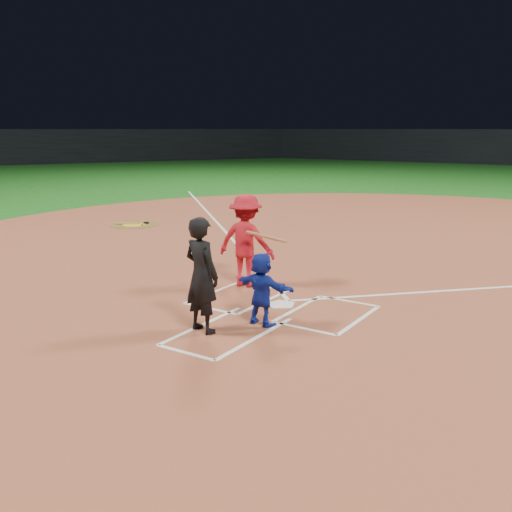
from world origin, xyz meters
The scene contains 13 objects.
ground centered at (0.00, 0.00, 0.00)m, with size 120.00×120.00×0.00m, color #155517.
home_plate_dirt centered at (0.00, 6.00, 0.01)m, with size 28.00×28.00×0.01m, color brown.
stadium_wall_left centered at (-42.00, 24.00, 1.60)m, with size 1.20×60.00×3.20m, color black.
home_plate centered at (0.00, 0.00, 0.02)m, with size 0.60×0.60×0.02m, color white.
on_deck_circle centered at (-8.92, 5.15, 0.02)m, with size 1.70×1.70×0.01m, color brown.
on_deck_logo centered at (-8.92, 5.15, 0.02)m, with size 0.80×0.80×0.00m, color yellow.
on_deck_bat_a centered at (-8.77, 5.40, 0.05)m, with size 0.06×0.06×0.84m, color #9D6539.
on_deck_bat_b centered at (-9.12, 5.05, 0.05)m, with size 0.06×0.06×0.84m, color #A0753A.
bat_weight_donut centered at (-8.72, 5.55, 0.05)m, with size 0.19×0.19×0.05m, color black.
catcher centered at (0.28, -1.12, 0.64)m, with size 1.16×0.37×1.25m, color #1327A0.
umpire centered at (-0.37, -1.91, 0.96)m, with size 0.69×0.46×1.90m, color black.
chalk_markings centered at (0.00, 5.29, 0.01)m, with size 28.35×17.32×0.01m.
batter_at_plate centered at (-1.32, 0.79, 0.98)m, with size 1.62×0.88×1.94m.
Camera 1 is at (5.20, -8.90, 3.27)m, focal length 40.00 mm.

